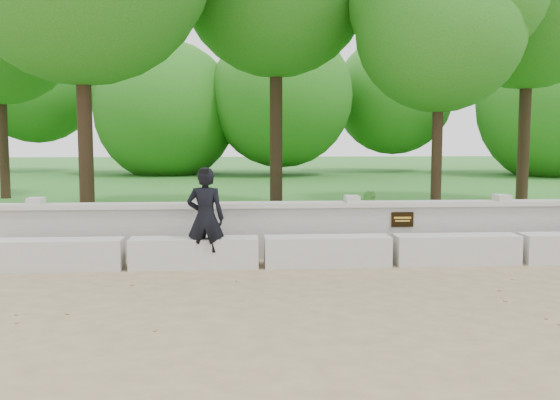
# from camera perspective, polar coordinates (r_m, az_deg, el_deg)

# --- Properties ---
(ground) EXTENTS (80.00, 80.00, 0.00)m
(ground) POSITION_cam_1_polar(r_m,az_deg,el_deg) (7.94, 13.59, -8.56)
(ground) COLOR #9F8761
(ground) RESTS_ON ground
(lawn) EXTENTS (40.00, 22.00, 0.25)m
(lawn) POSITION_cam_1_polar(r_m,az_deg,el_deg) (21.54, 2.31, 0.96)
(lawn) COLOR #2E6926
(lawn) RESTS_ON ground
(concrete_bench) EXTENTS (11.90, 0.45, 0.45)m
(concrete_bench) POSITION_cam_1_polar(r_m,az_deg,el_deg) (9.68, 10.23, -4.54)
(concrete_bench) COLOR beige
(concrete_bench) RESTS_ON ground
(parapet_wall) EXTENTS (12.50, 0.35, 0.90)m
(parapet_wall) POSITION_cam_1_polar(r_m,az_deg,el_deg) (10.31, 9.30, -2.54)
(parapet_wall) COLOR #B8B5AE
(parapet_wall) RESTS_ON ground
(man_main) EXTENTS (0.59, 0.53, 1.51)m
(man_main) POSITION_cam_1_polar(r_m,az_deg,el_deg) (9.22, -6.82, -1.66)
(man_main) COLOR black
(man_main) RESTS_ON ground
(tree_near_right) EXTENTS (3.43, 3.43, 5.88)m
(tree_near_right) POSITION_cam_1_polar(r_m,az_deg,el_deg) (13.45, 14.45, 16.13)
(tree_near_right) COLOR #382619
(tree_near_right) RESTS_ON lawn
(shrub_a) EXTENTS (0.36, 0.31, 0.58)m
(shrub_a) POSITION_cam_1_polar(r_m,az_deg,el_deg) (10.72, -4.72, -1.77)
(shrub_a) COLOR #377327
(shrub_a) RESTS_ON lawn
(shrub_b) EXTENTS (0.40, 0.43, 0.64)m
(shrub_b) POSITION_cam_1_polar(r_m,az_deg,el_deg) (12.36, 8.12, -0.66)
(shrub_b) COLOR #377327
(shrub_b) RESTS_ON lawn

